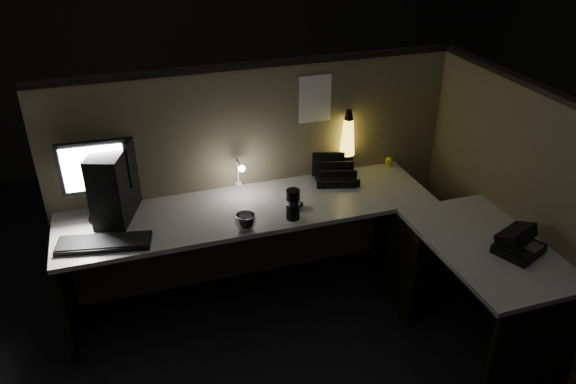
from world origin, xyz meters
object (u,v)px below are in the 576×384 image
object	(u,v)px
keyboard	(104,243)
desk_phone	(517,243)
monitor	(95,173)
pc_tower	(114,182)
lava_lamp	(347,148)

from	to	relation	value
keyboard	desk_phone	distance (m)	2.24
monitor	desk_phone	bearing A→B (deg)	-23.54
keyboard	desk_phone	size ratio (longest dim) A/B	1.74
keyboard	pc_tower	bearing A→B (deg)	83.91
keyboard	desk_phone	xyz separation A→B (m)	(2.11, -0.75, 0.04)
pc_tower	keyboard	world-z (taller)	pc_tower
monitor	lava_lamp	xyz separation A→B (m)	(1.60, 0.09, -0.11)
monitor	lava_lamp	size ratio (longest dim) A/B	1.07
keyboard	lava_lamp	bearing A→B (deg)	25.10
lava_lamp	desk_phone	world-z (taller)	lava_lamp
desk_phone	keyboard	bearing A→B (deg)	137.61
keyboard	lava_lamp	size ratio (longest dim) A/B	1.10
pc_tower	monitor	size ratio (longest dim) A/B	0.88
desk_phone	lava_lamp	bearing A→B (deg)	90.90
monitor	lava_lamp	distance (m)	1.61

